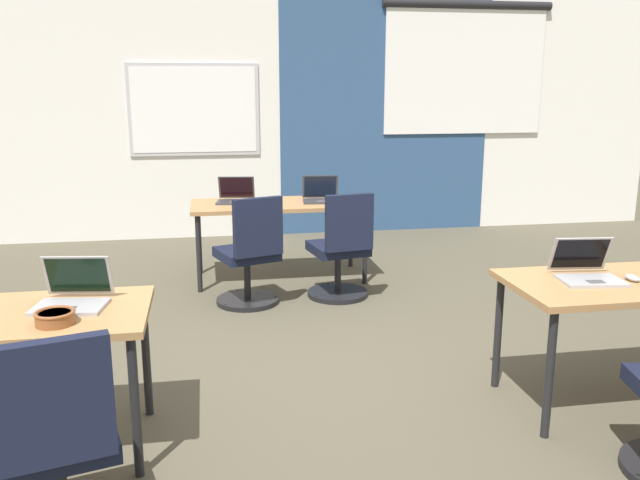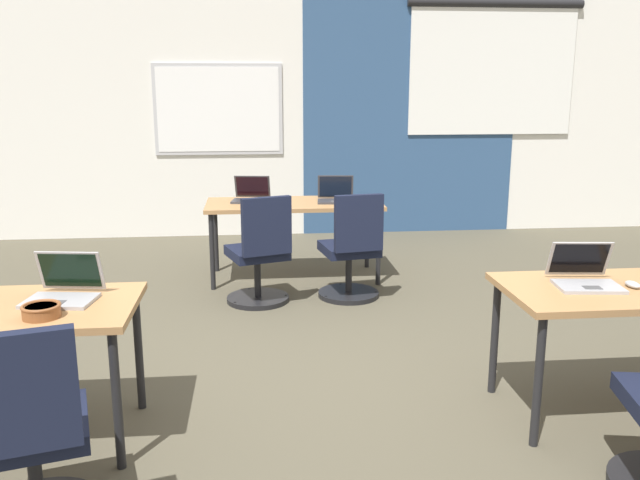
{
  "view_description": "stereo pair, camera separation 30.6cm",
  "coord_description": "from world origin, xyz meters",
  "px_view_note": "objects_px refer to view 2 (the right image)",
  "views": [
    {
      "loc": [
        -0.66,
        -3.73,
        1.76
      ],
      "look_at": [
        0.06,
        0.37,
        0.79
      ],
      "focal_mm": 37.07,
      "sensor_mm": 36.0,
      "label": 1
    },
    {
      "loc": [
        -0.35,
        -3.77,
        1.76
      ],
      "look_at": [
        0.06,
        0.37,
        0.79
      ],
      "focal_mm": 37.07,
      "sensor_mm": 36.0,
      "label": 2
    }
  ],
  "objects_px": {
    "laptop_near_right_inner": "(585,276)",
    "chair_far_left": "(260,260)",
    "mouse_near_right_inner": "(633,284)",
    "chair_near_left_inner": "(31,448)",
    "laptop_far_right": "(336,196)",
    "snack_bowl": "(41,310)",
    "desk_far_center": "(294,209)",
    "chair_far_right": "(351,256)",
    "laptop_near_left_inner": "(64,290)",
    "laptop_far_left": "(251,196)"
  },
  "relations": [
    {
      "from": "laptop_far_right",
      "to": "snack_bowl",
      "type": "height_order",
      "value": "laptop_far_right"
    },
    {
      "from": "mouse_near_right_inner",
      "to": "desk_far_center",
      "type": "bearing_deg",
      "value": 119.95
    },
    {
      "from": "laptop_near_left_inner",
      "to": "chair_near_left_inner",
      "type": "distance_m",
      "value": 0.91
    },
    {
      "from": "laptop_near_right_inner",
      "to": "chair_far_left",
      "type": "xyz_separation_m",
      "value": [
        -1.72,
        2.01,
        -0.39
      ]
    },
    {
      "from": "chair_far_right",
      "to": "chair_far_left",
      "type": "relative_size",
      "value": 1.0
    },
    {
      "from": "chair_far_left",
      "to": "snack_bowl",
      "type": "distance_m",
      "value": 2.5
    },
    {
      "from": "mouse_near_right_inner",
      "to": "laptop_near_left_inner",
      "type": "xyz_separation_m",
      "value": [
        -2.94,
        0.09,
        0.03
      ]
    },
    {
      "from": "chair_far_right",
      "to": "snack_bowl",
      "type": "distance_m",
      "value": 2.93
    },
    {
      "from": "laptop_far_left",
      "to": "snack_bowl",
      "type": "xyz_separation_m",
      "value": [
        -0.95,
        -3.08,
        -0.01
      ]
    },
    {
      "from": "laptop_near_right_inner",
      "to": "chair_near_left_inner",
      "type": "xyz_separation_m",
      "value": [
        -2.64,
        -0.8,
        -0.39
      ]
    },
    {
      "from": "chair_far_right",
      "to": "snack_bowl",
      "type": "relative_size",
      "value": 5.18
    },
    {
      "from": "laptop_far_right",
      "to": "laptop_far_left",
      "type": "bearing_deg",
      "value": 178.61
    },
    {
      "from": "desk_far_center",
      "to": "laptop_far_right",
      "type": "relative_size",
      "value": 4.48
    },
    {
      "from": "laptop_near_right_inner",
      "to": "laptop_near_left_inner",
      "type": "xyz_separation_m",
      "value": [
        -2.7,
        0.03,
        0.0
      ]
    },
    {
      "from": "laptop_near_right_inner",
      "to": "mouse_near_right_inner",
      "type": "height_order",
      "value": "laptop_near_right_inner"
    },
    {
      "from": "laptop_far_right",
      "to": "desk_far_center",
      "type": "bearing_deg",
      "value": -174.19
    },
    {
      "from": "desk_far_center",
      "to": "laptop_far_right",
      "type": "distance_m",
      "value": 0.4
    },
    {
      "from": "chair_far_left",
      "to": "chair_far_right",
      "type": "bearing_deg",
      "value": 165.3
    },
    {
      "from": "laptop_far_left",
      "to": "laptop_near_right_inner",
      "type": "bearing_deg",
      "value": -49.27
    },
    {
      "from": "chair_far_right",
      "to": "laptop_near_left_inner",
      "type": "relative_size",
      "value": 2.49
    },
    {
      "from": "laptop_far_left",
      "to": "snack_bowl",
      "type": "height_order",
      "value": "laptop_far_left"
    },
    {
      "from": "mouse_near_right_inner",
      "to": "laptop_near_left_inner",
      "type": "bearing_deg",
      "value": 178.15
    },
    {
      "from": "chair_far_left",
      "to": "snack_bowl",
      "type": "height_order",
      "value": "chair_far_left"
    },
    {
      "from": "desk_far_center",
      "to": "snack_bowl",
      "type": "height_order",
      "value": "snack_bowl"
    },
    {
      "from": "laptop_near_left_inner",
      "to": "chair_near_left_inner",
      "type": "relative_size",
      "value": 0.4
    },
    {
      "from": "desk_far_center",
      "to": "snack_bowl",
      "type": "bearing_deg",
      "value": -114.24
    },
    {
      "from": "desk_far_center",
      "to": "snack_bowl",
      "type": "distance_m",
      "value": 3.27
    },
    {
      "from": "mouse_near_right_inner",
      "to": "chair_near_left_inner",
      "type": "relative_size",
      "value": 0.12
    },
    {
      "from": "chair_far_right",
      "to": "snack_bowl",
      "type": "bearing_deg",
      "value": 42.52
    },
    {
      "from": "mouse_near_right_inner",
      "to": "chair_far_left",
      "type": "height_order",
      "value": "chair_far_left"
    },
    {
      "from": "snack_bowl",
      "to": "laptop_far_right",
      "type": "bearing_deg",
      "value": 59.9
    },
    {
      "from": "desk_far_center",
      "to": "laptop_far_left",
      "type": "bearing_deg",
      "value": 165.85
    },
    {
      "from": "laptop_far_left",
      "to": "chair_far_left",
      "type": "relative_size",
      "value": 0.4
    },
    {
      "from": "laptop_near_right_inner",
      "to": "laptop_near_left_inner",
      "type": "height_order",
      "value": "laptop_near_left_inner"
    },
    {
      "from": "chair_near_left_inner",
      "to": "snack_bowl",
      "type": "xyz_separation_m",
      "value": [
        -0.09,
        0.56,
        0.38
      ]
    },
    {
      "from": "desk_far_center",
      "to": "chair_far_left",
      "type": "distance_m",
      "value": 0.85
    },
    {
      "from": "laptop_near_left_inner",
      "to": "chair_near_left_inner",
      "type": "height_order",
      "value": "laptop_near_left_inner"
    },
    {
      "from": "desk_far_center",
      "to": "laptop_far_right",
      "type": "xyz_separation_m",
      "value": [
        0.39,
        -0.0,
        0.11
      ]
    },
    {
      "from": "chair_near_left_inner",
      "to": "laptop_near_right_inner",
      "type": "bearing_deg",
      "value": -178.43
    },
    {
      "from": "chair_far_right",
      "to": "chair_far_left",
      "type": "height_order",
      "value": "same"
    },
    {
      "from": "laptop_near_right_inner",
      "to": "laptop_far_left",
      "type": "distance_m",
      "value": 3.36
    },
    {
      "from": "laptop_far_right",
      "to": "laptop_near_right_inner",
      "type": "bearing_deg",
      "value": -64.02
    },
    {
      "from": "desk_far_center",
      "to": "laptop_far_left",
      "type": "relative_size",
      "value": 4.3
    },
    {
      "from": "laptop_near_right_inner",
      "to": "mouse_near_right_inner",
      "type": "relative_size",
      "value": 3.41
    },
    {
      "from": "mouse_near_right_inner",
      "to": "chair_near_left_inner",
      "type": "height_order",
      "value": "chair_near_left_inner"
    },
    {
      "from": "desk_far_center",
      "to": "chair_near_left_inner",
      "type": "height_order",
      "value": "chair_near_left_inner"
    },
    {
      "from": "desk_far_center",
      "to": "chair_far_right",
      "type": "xyz_separation_m",
      "value": [
        0.44,
        -0.68,
        -0.28
      ]
    },
    {
      "from": "laptop_far_right",
      "to": "laptop_far_left",
      "type": "distance_m",
      "value": 0.78
    },
    {
      "from": "desk_far_center",
      "to": "chair_near_left_inner",
      "type": "distance_m",
      "value": 3.77
    },
    {
      "from": "laptop_near_right_inner",
      "to": "laptop_far_left",
      "type": "height_order",
      "value": "laptop_far_left"
    }
  ]
}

